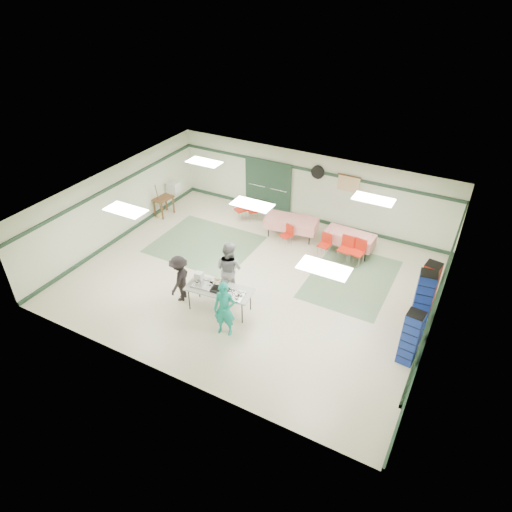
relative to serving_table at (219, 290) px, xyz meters
The scene contains 42 objects.
floor 1.92m from the serving_table, 86.33° to the left, with size 11.00×11.00×0.00m, color beige.
ceiling 2.66m from the serving_table, 86.33° to the left, with size 11.00×11.00×0.00m, color white.
wall_back 6.31m from the serving_table, 88.96° to the left, with size 11.00×11.00×0.00m, color beige.
wall_front 2.80m from the serving_table, 87.61° to the right, with size 11.00×11.00×0.00m, color beige.
wall_left 5.71m from the serving_table, 161.78° to the left, with size 9.00×9.00×0.00m, color beige.
wall_right 5.92m from the serving_table, 17.53° to the left, with size 9.00×9.00×0.00m, color beige.
trim_back 6.38m from the serving_table, 88.96° to the left, with size 11.00×0.06×0.10m, color #1E3827.
baseboard_back 6.28m from the serving_table, 88.96° to the left, with size 11.00×0.06×0.12m, color #1E3827.
trim_left 5.80m from the serving_table, 161.68° to the left, with size 9.00×0.06×0.10m, color #1E3827.
baseboard_left 5.68m from the serving_table, 161.68° to the left, with size 9.00×0.06×0.12m, color #1E3827.
trim_right 6.01m from the serving_table, 17.62° to the left, with size 9.00×0.06×0.10m, color #1E3827.
baseboard_right 5.90m from the serving_table, 17.62° to the left, with size 9.00×0.06×0.12m, color #1E3827.
green_patch_a 3.73m from the serving_table, 130.71° to the left, with size 3.50×3.00×0.01m, color #60815E.
green_patch_b 4.44m from the serving_table, 48.33° to the left, with size 2.50×3.50×0.01m, color #60815E.
double_door_left 6.56m from the serving_table, 108.56° to the left, with size 0.90×0.06×2.10m, color gray.
double_door_right 6.32m from the serving_table, 100.36° to the left, with size 0.90×0.06×2.10m, color gray.
door_frame 6.41m from the serving_table, 104.63° to the left, with size 2.00×0.03×2.15m, color #1E3827.
wall_fan 6.37m from the serving_table, 86.19° to the left, with size 0.50×0.50×0.10m, color black.
scroll_banner 6.52m from the serving_table, 75.44° to the left, with size 0.80×0.02×0.60m, color #DCBF89.
serving_table is the anchor object (origin of this frame).
sheet_tray_right 0.50m from the serving_table, 11.06° to the right, with size 0.62×0.47×0.02m, color silver.
sheet_tray_mid 0.23m from the serving_table, 127.59° to the left, with size 0.52×0.40×0.02m, color silver.
sheet_tray_left 0.51m from the serving_table, behind, with size 0.60×0.46×0.02m, color silver.
baking_pan 0.13m from the serving_table, 45.14° to the right, with size 0.50×0.31×0.08m, color black.
foam_box_stack 0.77m from the serving_table, behind, with size 0.22×0.20×0.25m, color white.
volunteer_teal 0.99m from the serving_table, 49.35° to the right, with size 0.60×0.40×1.65m, color teal.
volunteer_grey 0.84m from the serving_table, 100.40° to the left, with size 0.88×0.69×1.82m, color gray.
volunteer_dark 1.30m from the serving_table, behind, with size 0.97×0.56×1.50m, color black.
dining_table_a 5.28m from the serving_table, 64.20° to the left, with size 1.71×0.82×0.77m.
dining_table_b 4.75m from the serving_table, 88.83° to the left, with size 1.95×1.07×0.77m.
chair_a 4.82m from the serving_table, 60.47° to the left, with size 0.47×0.47×0.93m.
chair_b 4.50m from the serving_table, 68.61° to the left, with size 0.43×0.43×0.83m.
chair_c 5.04m from the serving_table, 56.29° to the left, with size 0.49×0.49×0.94m.
chair_d 4.18m from the serving_table, 87.03° to the left, with size 0.48×0.48×0.78m.
chair_loose_a 5.51m from the serving_table, 108.86° to the left, with size 0.51×0.52×0.78m.
chair_loose_b 5.46m from the serving_table, 112.92° to the left, with size 0.54×0.54×0.85m.
crate_stack_blue_a 5.48m from the serving_table, 15.74° to the left, with size 0.42×0.42×2.18m, color navy.
crate_stack_red 5.82m from the serving_table, 25.23° to the left, with size 0.41×0.41×1.84m, color #9B210F.
crate_stack_blue_b 5.29m from the serving_table, ahead, with size 0.41×0.41×1.59m, color navy.
printer_table 6.36m from the serving_table, 142.40° to the left, with size 0.58×0.83×0.74m.
office_printer 6.81m from the serving_table, 137.70° to the left, with size 0.46×0.40×0.36m, color beige.
broom 6.31m from the serving_table, 144.18° to the left, with size 0.03×0.03×1.37m, color brown.
Camera 1 is at (5.70, -10.32, 8.79)m, focal length 32.00 mm.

